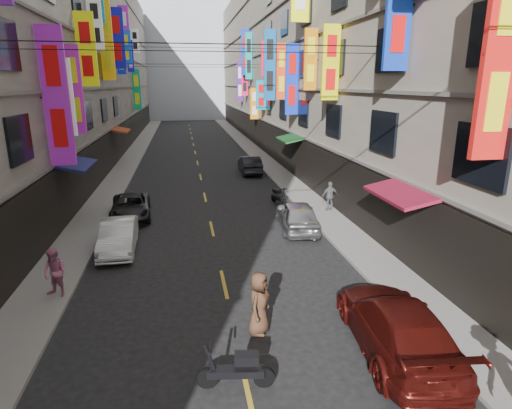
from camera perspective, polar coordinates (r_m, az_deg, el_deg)
name	(u,v)px	position (r m, az deg, el deg)	size (l,w,h in m)	color
sidewalk_left	(127,164)	(38.44, -16.82, 5.15)	(2.00, 90.00, 0.12)	slate
sidewalk_right	(264,160)	(38.80, 1.12, 5.92)	(2.00, 90.00, 0.12)	slate
building_row_left	(37,47)	(39.17, -27.15, 18.22)	(10.14, 90.00, 19.00)	gray
building_row_right	(333,51)	(39.89, 10.20, 19.55)	(10.14, 90.00, 19.00)	gray
haze_block	(185,61)	(87.66, -9.41, 18.40)	(18.00, 8.00, 22.00)	#A6AEB9
shop_signage	(196,46)	(30.25, -8.07, 20.25)	(14.00, 55.00, 12.55)	#1030C5
street_awnings	(182,161)	(21.87, -9.81, 5.79)	(13.99, 35.20, 0.41)	#144C17
overhead_cables	(200,45)	(25.66, -7.49, 20.34)	(14.00, 38.04, 1.24)	black
lane_markings	(199,169)	(35.21, -7.62, 4.68)	(0.12, 80.20, 0.01)	gold
scooter_crossing	(237,370)	(10.43, -2.54, -21.19)	(1.80, 0.57, 1.14)	black
scooter_far_right	(278,197)	(24.59, 3.01, 1.00)	(0.67, 1.78, 1.14)	black
car_left_mid	(118,236)	(18.62, -17.88, -4.04)	(1.35, 3.88, 1.28)	white
car_left_far	(131,207)	(23.02, -16.36, -0.30)	(1.94, 4.22, 1.17)	black
car_right_near	(396,325)	(11.95, 18.20, -15.07)	(2.07, 5.10, 1.48)	#4F110D
car_right_mid	(297,215)	(20.33, 5.52, -1.45)	(1.68, 4.18, 1.42)	#AAAAAE
car_right_far	(250,165)	(33.24, -0.82, 5.33)	(1.43, 4.11, 1.35)	#222229
pedestrian_lfar	(55,273)	(15.19, -25.24, -8.23)	(0.78, 0.53, 1.60)	#C0658B
pedestrian_rfar	(330,196)	(23.22, 9.84, 1.11)	(0.94, 0.53, 1.60)	#58585A
pedestrian_crossing	(259,303)	(12.06, 0.40, -13.02)	(0.88, 0.60, 1.80)	#472B1C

